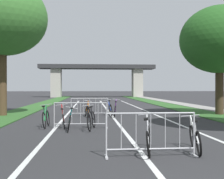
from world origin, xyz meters
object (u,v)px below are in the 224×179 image
crowd_barrier_third (90,107)px  bicycle_purple_2 (115,110)px  bicycle_white_3 (195,138)px  bicycle_blue_7 (110,109)px  bicycle_red_1 (63,119)px  bicycle_orange_8 (87,111)px  bicycle_green_5 (46,118)px  bicycle_silver_4 (149,139)px  bicycle_black_0 (91,120)px  crowd_barrier_nearest (151,135)px  bicycle_teal_6 (70,121)px  tree_right_oak_near (220,40)px  tree_left_pine_near (2,18)px  crowd_barrier_second (81,116)px

crowd_barrier_third → bicycle_purple_2: 1.53m
bicycle_white_3 → bicycle_blue_7: size_ratio=0.94×
bicycle_red_1 → bicycle_orange_8: bearing=71.8°
bicycle_green_5 → bicycle_white_3: bearing=-47.2°
bicycle_silver_4 → bicycle_blue_7: (-0.30, 9.98, 0.03)m
crowd_barrier_third → bicycle_red_1: (-1.08, -4.58, -0.16)m
bicycle_black_0 → bicycle_silver_4: bearing=118.5°
crowd_barrier_nearest → bicycle_blue_7: 10.36m
crowd_barrier_nearest → bicycle_green_5: 6.28m
bicycle_white_3 → bicycle_teal_6: (-3.47, 3.98, 0.02)m
bicycle_green_5 → bicycle_purple_2: bearing=51.2°
tree_right_oak_near → bicycle_orange_8: 8.99m
bicycle_silver_4 → crowd_barrier_nearest: bearing=-81.2°
crowd_barrier_nearest → bicycle_purple_2: (-0.04, 9.34, -0.14)m
bicycle_purple_2 → bicycle_red_1: bearing=-114.9°
tree_left_pine_near → tree_right_oak_near: bearing=-1.4°
crowd_barrier_third → bicycle_white_3: (2.71, -9.43, -0.17)m
bicycle_purple_2 → bicycle_teal_6: bearing=-107.2°
crowd_barrier_third → bicycle_black_0: size_ratio=1.30×
tree_left_pine_near → crowd_barrier_second: (4.68, -5.43, -5.16)m
bicycle_silver_4 → bicycle_blue_7: bearing=104.8°
crowd_barrier_nearest → crowd_barrier_third: bearing=98.4°
tree_left_pine_near → crowd_barrier_nearest: size_ratio=3.62×
crowd_barrier_second → bicycle_purple_2: crowd_barrier_second is taller
bicycle_green_5 → tree_left_pine_near: bearing=123.1°
crowd_barrier_second → crowd_barrier_nearest: bearing=-69.8°
bicycle_white_3 → bicycle_teal_6: bearing=142.9°
crowd_barrier_third → bicycle_orange_8: 0.46m
bicycle_white_3 → bicycle_orange_8: (-2.83, 9.01, 0.00)m
tree_left_pine_near → bicycle_orange_8: (4.92, -0.91, -5.33)m
bicycle_white_3 → crowd_barrier_third: bearing=117.8°
bicycle_white_3 → bicycle_silver_4: size_ratio=1.00×
crowd_barrier_nearest → bicycle_teal_6: bearing=116.7°
crowd_barrier_nearest → bicycle_black_0: (-1.39, 4.54, -0.13)m
crowd_barrier_nearest → bicycle_red_1: size_ratio=1.33×
bicycle_orange_8 → tree_right_oak_near: bearing=-3.8°
tree_left_pine_near → bicycle_teal_6: bearing=-54.3°
crowd_barrier_third → bicycle_teal_6: 5.50m
bicycle_purple_2 → bicycle_silver_4: (0.06, -8.96, -0.02)m
bicycle_silver_4 → bicycle_green_5: size_ratio=1.02×
crowd_barrier_second → bicycle_teal_6: bearing=-128.3°
bicycle_black_0 → bicycle_silver_4: 4.40m
tree_right_oak_near → crowd_barrier_second: tree_right_oak_near is taller
bicycle_blue_7 → crowd_barrier_third: bearing=-162.6°
bicycle_black_0 → bicycle_green_5: 2.05m
crowd_barrier_nearest → bicycle_red_1: (-2.54, 5.29, -0.16)m
bicycle_red_1 → bicycle_purple_2: size_ratio=1.00×
tree_left_pine_near → tree_right_oak_near: 12.91m
bicycle_purple_2 → bicycle_teal_6: (-2.19, -4.92, -0.01)m
bicycle_teal_6 → tree_right_oak_near: bearing=29.5°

